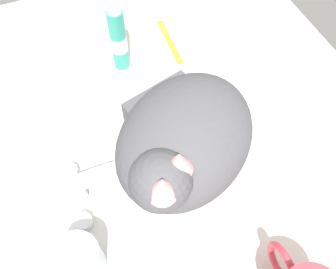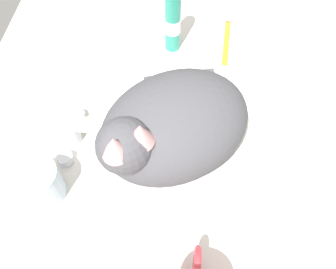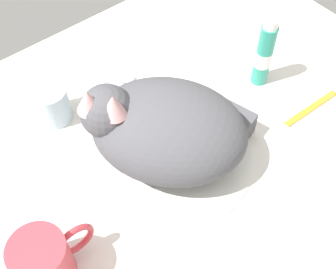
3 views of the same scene
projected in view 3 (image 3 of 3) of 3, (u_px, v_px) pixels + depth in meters
The scene contains 8 objects.
ground_plane at pixel (169, 161), 80.85cm from camera, with size 110.00×82.50×3.00cm, color silver.
sink_basin at pixel (169, 155), 79.39cm from camera, with size 30.01×30.01×0.66cm, color silver.
faucet at pixel (110, 89), 85.81cm from camera, with size 12.19×9.85×6.28cm.
cat at pixel (164, 127), 73.55cm from camera, with size 31.68×32.80×16.69cm.
coffee_mug at pixel (45, 261), 63.22cm from camera, with size 12.63×8.26×9.52cm.
rinse_cup at pixel (52, 104), 82.18cm from camera, with size 6.59×6.59×7.30cm.
toothpaste_bottle at pixel (264, 54), 85.11cm from camera, with size 3.29×3.29×15.39cm.
toothbrush at pixel (318, 103), 86.57cm from camera, with size 15.30×1.83×1.60cm.
Camera 3 is at (-28.26, -34.57, 66.08)cm, focal length 47.85 mm.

